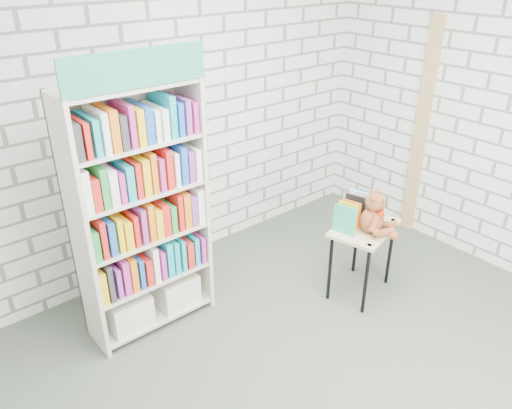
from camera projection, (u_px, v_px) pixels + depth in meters
ground at (327, 386)px, 3.32m from camera, size 4.50×4.50×0.00m
room_shell at (350, 130)px, 2.51m from camera, size 4.52×4.02×2.81m
bookshelf at (140, 212)px, 3.51m from camera, size 0.93×0.36×2.09m
display_table at (363, 236)px, 4.02m from camera, size 0.66×0.54×0.62m
table_books at (355, 210)px, 3.97m from camera, size 0.44×0.28×0.24m
teddy_bear at (375, 216)px, 3.84m from camera, size 0.34×0.33×0.35m
door_trim at (421, 131)px, 4.76m from camera, size 0.05×0.12×2.10m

